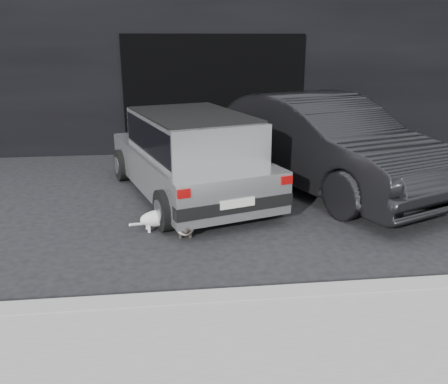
{
  "coord_description": "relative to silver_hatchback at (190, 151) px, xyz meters",
  "views": [
    {
      "loc": [
        -0.05,
        -6.66,
        2.5
      ],
      "look_at": [
        0.67,
        -0.62,
        0.53
      ],
      "focal_mm": 38.0,
      "sensor_mm": 36.0,
      "label": 1
    }
  ],
  "objects": [
    {
      "name": "silver_hatchback",
      "position": [
        0.0,
        0.0,
        0.0
      ],
      "size": [
        2.73,
        4.1,
        1.39
      ],
      "rotation": [
        0.0,
        0.0,
        0.3
      ],
      "color": "#A4A6A8",
      "rests_on": "ground"
    },
    {
      "name": "cat_white",
      "position": [
        -0.48,
        -1.39,
        -0.59
      ],
      "size": [
        0.74,
        0.38,
        0.36
      ],
      "rotation": [
        0.0,
        0.0,
        -1.32
      ],
      "color": "silver",
      "rests_on": "ground"
    },
    {
      "name": "building_facade",
      "position": [
        0.71,
        5.15,
        1.74
      ],
      "size": [
        34.0,
        4.0,
        5.0
      ],
      "primitive_type": "cube",
      "color": "black",
      "rests_on": "ground"
    },
    {
      "name": "cat_siamese",
      "position": [
        -0.17,
        -1.63,
        -0.64
      ],
      "size": [
        0.26,
        0.78,
        0.27
      ],
      "rotation": [
        0.0,
        0.0,
        3.14
      ],
      "color": "beige",
      "rests_on": "ground"
    },
    {
      "name": "sidewalk",
      "position": [
        0.71,
        -4.65,
        -0.71
      ],
      "size": [
        18.0,
        2.2,
        0.11
      ],
      "primitive_type": "cube",
      "color": "gray",
      "rests_on": "ground"
    },
    {
      "name": "curb",
      "position": [
        0.71,
        -3.45,
        -0.7
      ],
      "size": [
        18.0,
        0.25,
        0.12
      ],
      "primitive_type": "cube",
      "color": "gray",
      "rests_on": "ground"
    },
    {
      "name": "garage_opening",
      "position": [
        0.71,
        3.14,
        0.54
      ],
      "size": [
        4.0,
        0.1,
        2.6
      ],
      "primitive_type": "cube",
      "color": "black",
      "rests_on": "ground"
    },
    {
      "name": "ground",
      "position": [
        -0.29,
        -0.85,
        -0.76
      ],
      "size": [
        80.0,
        80.0,
        0.0
      ],
      "primitive_type": "plane",
      "color": "black",
      "rests_on": "ground"
    },
    {
      "name": "second_car",
      "position": [
        2.28,
        0.23,
        0.04
      ],
      "size": [
        3.43,
        5.13,
        1.6
      ],
      "primitive_type": "imported",
      "rotation": [
        0.0,
        0.0,
        0.4
      ],
      "color": "black",
      "rests_on": "ground"
    }
  ]
}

